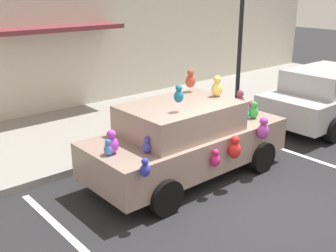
{
  "coord_description": "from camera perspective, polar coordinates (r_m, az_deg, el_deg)",
  "views": [
    {
      "loc": [
        -5.21,
        -3.89,
        3.61
      ],
      "look_at": [
        -0.08,
        2.1,
        0.9
      ],
      "focal_mm": 43.33,
      "sensor_mm": 36.0,
      "label": 1
    }
  ],
  "objects": [
    {
      "name": "ground_plane",
      "position": [
        7.44,
        11.27,
        -10.47
      ],
      "size": [
        60.0,
        60.0,
        0.0
      ],
      "primitive_type": "plane",
      "color": "#262628"
    },
    {
      "name": "sidewalk",
      "position": [
        10.89,
        -9.65,
        -0.24
      ],
      "size": [
        24.0,
        4.0,
        0.15
      ],
      "primitive_type": "cube",
      "color": "gray",
      "rests_on": "ground"
    },
    {
      "name": "storefront_building",
      "position": [
        12.21,
        -15.96,
        16.33
      ],
      "size": [
        24.0,
        1.25,
        6.4
      ],
      "color": "beige",
      "rests_on": "ground"
    },
    {
      "name": "parking_stripe_front",
      "position": [
        9.88,
        16.08,
        -3.23
      ],
      "size": [
        0.12,
        3.6,
        0.01
      ],
      "primitive_type": "cube",
      "color": "silver",
      "rests_on": "ground"
    },
    {
      "name": "parking_stripe_rear",
      "position": [
        6.49,
        -13.26,
        -15.35
      ],
      "size": [
        0.12,
        3.6,
        0.01
      ],
      "primitive_type": "cube",
      "color": "silver",
      "rests_on": "ground"
    },
    {
      "name": "plush_covered_car",
      "position": [
        7.92,
        2.63,
        -1.84
      ],
      "size": [
        4.16,
        2.01,
        2.03
      ],
      "color": "gray",
      "rests_on": "ground"
    },
    {
      "name": "parked_sedan_behind",
      "position": [
        12.0,
        21.67,
        4.03
      ],
      "size": [
        4.37,
        2.03,
        1.54
      ],
      "color": "#B7B7BC",
      "rests_on": "ground"
    },
    {
      "name": "teddy_bear_on_sidewalk",
      "position": [
        9.6,
        -5.35,
        -0.02
      ],
      "size": [
        0.4,
        0.33,
        0.76
      ],
      "color": "#9E723D",
      "rests_on": "sidewalk"
    },
    {
      "name": "street_lamp_post",
      "position": [
        11.67,
        10.24,
        14.06
      ],
      "size": [
        0.28,
        0.28,
        4.15
      ],
      "color": "black",
      "rests_on": "sidewalk"
    }
  ]
}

